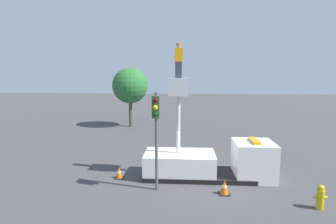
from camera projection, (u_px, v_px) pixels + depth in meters
ground_plane at (198, 177)px, 14.17m from camera, size 120.00×120.00×0.00m
bucket_truck at (209, 161)px, 14.01m from camera, size 6.83×2.12×5.29m
worker at (179, 61)px, 13.35m from camera, size 0.40×0.26×1.75m
traffic_light_pole at (156, 122)px, 11.95m from camera, size 0.34×0.57×4.68m
fire_hydrant at (320, 197)px, 10.71m from camera, size 0.54×0.30×1.03m
traffic_cone_rear at (119, 173)px, 13.93m from camera, size 0.43×0.43×0.59m
traffic_cone_curbside at (224, 187)px, 12.07m from camera, size 0.51×0.51×0.67m
tree_left_bg at (130, 86)px, 27.12m from camera, size 3.67×3.67×6.13m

